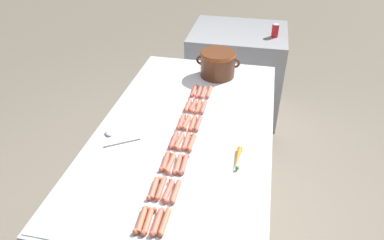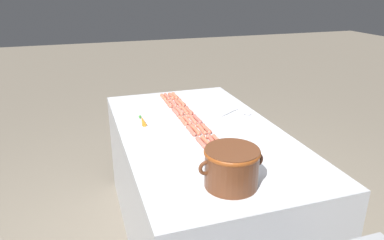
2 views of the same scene
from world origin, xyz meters
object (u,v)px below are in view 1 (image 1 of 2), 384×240
hot_dog_25 (198,124)px  hot_dog_18 (193,123)px  hot_dog_5 (188,105)px  hot_dog_26 (204,107)px  hot_dog_8 (161,188)px  hot_dog_9 (171,163)px  hot_dog_10 (180,141)px  hot_dog_14 (157,222)px  hot_dog_1 (154,188)px  hot_dog_2 (165,161)px  hot_dog_19 (198,107)px  hot_dog_7 (149,221)px  hot_dog_17 (186,141)px  back_cabinet (236,72)px  hot_dog_3 (174,140)px  hot_dog_23 (184,164)px  hot_dog_24 (192,143)px  hot_dog_15 (168,190)px  hot_dog_6 (194,91)px  carrot (238,158)px  hot_dog_12 (193,106)px  soda_can (275,31)px  hot_dog_27 (209,92)px  hot_dog_4 (181,122)px  serving_spoon (113,136)px  bean_pot (218,63)px  hot_dog_16 (178,164)px  hot_dog_21 (165,222)px  hot_dog_22 (176,191)px  hot_dog_0 (141,220)px  hot_dog_20 (203,92)px

hot_dog_25 → hot_dog_18: bearing=-172.6°
hot_dog_5 → hot_dog_26: 0.11m
hot_dog_8 → hot_dog_9: same height
hot_dog_10 → hot_dog_14: same height
hot_dog_1 → hot_dog_14: bearing=-69.1°
hot_dog_2 → hot_dog_19: 0.59m
hot_dog_7 → hot_dog_17: size_ratio=1.00×
back_cabinet → hot_dog_3: 1.92m
hot_dog_23 → hot_dog_25: 0.40m
hot_dog_18 → hot_dog_24: bearing=-80.4°
hot_dog_9 → hot_dog_14: (0.04, -0.40, 0.00)m
hot_dog_15 → hot_dog_18: size_ratio=1.00×
hot_dog_5 → hot_dog_6: bearing=89.9°
hot_dog_2 → hot_dog_7: 0.41m
hot_dog_3 → hot_dog_17: size_ratio=1.00×
carrot → hot_dog_12: bearing=125.9°
carrot → soda_can: bearing=84.8°
hot_dog_2 → hot_dog_27: (0.11, 0.80, 0.00)m
back_cabinet → hot_dog_26: 1.53m
hot_dog_4 → hot_dog_23: size_ratio=1.00×
hot_dog_5 → hot_dog_24: bearing=-74.7°
back_cabinet → hot_dog_6: (-0.21, -1.26, 0.45)m
hot_dog_9 → serving_spoon: bearing=156.7°
back_cabinet → hot_dog_25: size_ratio=5.82×
back_cabinet → bean_pot: size_ratio=2.77×
hot_dog_16 → hot_dog_12: bearing=93.8°
hot_dog_4 → hot_dog_16: 0.40m
hot_dog_17 → hot_dog_19: same height
hot_dog_15 → hot_dog_1: bearing=178.9°
hot_dog_27 → carrot: carrot is taller
serving_spoon → hot_dog_21: bearing=-49.6°
hot_dog_9 → hot_dog_21: size_ratio=1.00×
hot_dog_17 → hot_dog_18: (0.00, 0.19, 0.00)m
hot_dog_7 → hot_dog_22: size_ratio=1.00×
hot_dog_1 → hot_dog_21: bearing=-60.2°
hot_dog_10 → hot_dog_15: (0.04, -0.40, 0.00)m
hot_dog_7 → soda_can: 2.42m
hot_dog_17 → hot_dog_24: 0.03m
hot_dog_24 → bean_pot: size_ratio=0.48×
hot_dog_0 → soda_can: soda_can is taller
hot_dog_2 → hot_dog_19: size_ratio=1.00×
hot_dog_8 → hot_dog_6: bearing=92.0°
hot_dog_6 → hot_dog_10: same height
hot_dog_19 → hot_dog_22: size_ratio=1.00×
hot_dog_10 → hot_dog_16: (0.04, -0.20, 0.00)m
hot_dog_16 → hot_dog_20: bearing=90.3°
hot_dog_1 → hot_dog_7: same height
hot_dog_8 → hot_dog_24: (0.07, 0.39, 0.00)m
hot_dog_0 → hot_dog_23: size_ratio=1.00×
hot_dog_7 → hot_dog_8: same height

